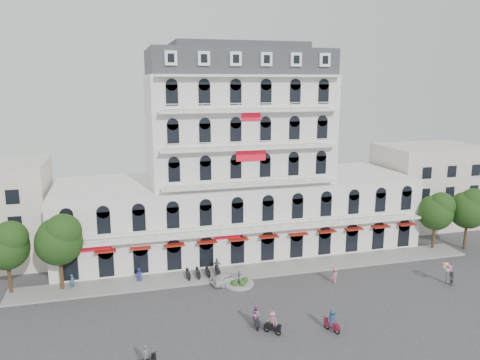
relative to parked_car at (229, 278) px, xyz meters
name	(u,v)px	position (x,y,z in m)	size (l,w,h in m)	color
ground	(285,307)	(4.00, -6.55, -0.64)	(120.00, 120.00, 0.00)	#38383A
sidewalk	(257,270)	(4.00, 2.45, -0.56)	(53.00, 4.00, 0.16)	gray
main_building	(237,171)	(4.00, 11.45, 9.32)	(45.00, 15.00, 25.80)	silver
flank_building_east	(427,185)	(34.00, 13.45, 5.36)	(14.00, 10.00, 12.00)	beige
traffic_island	(239,283)	(1.00, -0.54, -0.39)	(3.20, 3.20, 1.60)	gray
parked_scooter_row	(203,278)	(-2.35, 2.25, -0.64)	(4.40, 1.80, 1.10)	black
tree_west_outer	(7,244)	(-21.95, 3.43, 4.71)	(4.50, 4.48, 7.76)	#382314
tree_west_inner	(59,238)	(-16.95, 2.93, 5.04)	(4.76, 4.76, 8.25)	#382314
tree_east_inner	(436,210)	(28.05, 3.43, 4.57)	(4.40, 4.37, 7.57)	#382314
tree_east_outer	(469,207)	(32.05, 2.43, 4.91)	(4.65, 4.65, 8.05)	#382314
parked_car	(229,278)	(0.00, 0.00, 0.00)	(1.52, 3.78, 1.29)	silver
rider_west	(147,359)	(-9.53, -13.17, 0.23)	(1.49, 1.11, 2.01)	black
rider_southwest	(256,316)	(0.23, -9.43, 0.45)	(0.73, 1.70, 2.14)	black
rider_east	(332,321)	(6.33, -11.80, 0.35)	(0.98, 1.57, 2.03)	maroon
rider_center	(272,322)	(1.24, -10.79, 0.44)	(1.29, 1.33, 2.07)	black
pedestrian_left	(139,275)	(-9.20, 2.95, 0.16)	(0.79, 0.51, 1.62)	navy
pedestrian_mid	(217,266)	(-0.62, 2.95, 0.28)	(1.08, 0.45, 1.84)	#57565E
pedestrian_right	(335,275)	(11.04, -2.78, 0.27)	(1.18, 0.68, 1.83)	#BB637C
pedestrian_far	(73,282)	(-16.00, 2.95, 0.17)	(0.59, 0.39, 1.63)	#285879
balloon_vendor	(450,274)	(22.52, -6.48, 0.62)	(1.39, 1.31, 2.45)	#515057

